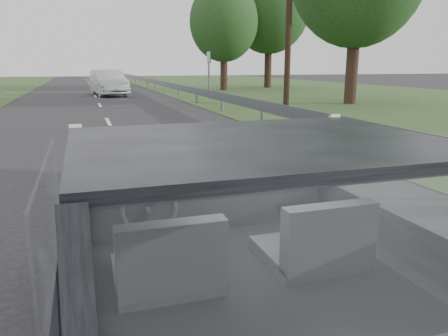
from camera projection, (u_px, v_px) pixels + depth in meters
subject_car at (229, 252)px, 2.49m from camera, size 1.80×4.00×1.45m
dashboard at (200, 199)px, 3.04m from camera, size 1.58×0.45×0.30m
driver_seat at (168, 257)px, 2.07m from camera, size 0.50×0.72×0.42m
passenger_seat at (318, 237)px, 2.31m from camera, size 0.50×0.72×0.42m
steering_wheel at (149, 209)px, 2.63m from camera, size 0.36×0.36×0.04m
cat at (234, 166)px, 3.02m from camera, size 0.60×0.27×0.26m
guardrail at (259, 105)px, 13.07m from camera, size 0.05×90.00×0.32m
other_car at (108, 83)px, 25.27m from camera, size 2.29×4.67×1.48m
highway_sign at (209, 75)px, 22.88m from camera, size 0.18×0.98×2.44m
utility_pole at (289, 14)px, 17.10m from camera, size 0.27×0.27×7.39m
tree_2 at (224, 38)px, 30.06m from camera, size 5.18×5.18×7.12m
tree_3 at (269, 25)px, 33.16m from camera, size 7.68×7.68×9.38m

